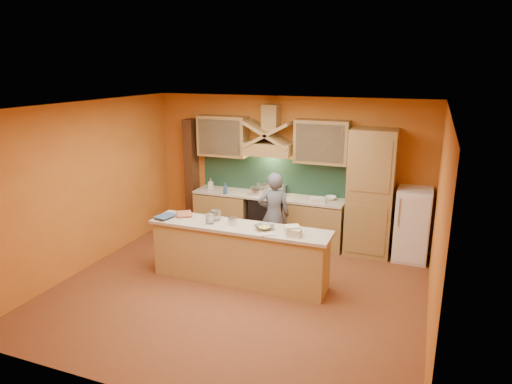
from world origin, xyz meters
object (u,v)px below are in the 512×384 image
at_px(stove, 268,218).
at_px(kitchen_scale, 232,222).
at_px(mixing_bowl, 264,227).
at_px(person, 274,215).
at_px(fridge, 412,225).

relative_size(stove, kitchen_scale, 8.16).
bearing_deg(kitchen_scale, mixing_bowl, -5.26).
bearing_deg(person, mixing_bowl, 80.79).
height_order(stove, fridge, fridge).
relative_size(stove, person, 0.58).
relative_size(person, kitchen_scale, 14.16).
bearing_deg(kitchen_scale, fridge, 33.60).
bearing_deg(person, fridge, 176.78).
xyz_separation_m(fridge, person, (-2.32, -0.75, 0.13)).
height_order(stove, mixing_bowl, mixing_bowl).
distance_m(stove, mixing_bowl, 2.09).
height_order(person, mixing_bowl, person).
distance_m(kitchen_scale, mixing_bowl, 0.54).
bearing_deg(mixing_bowl, stove, 108.05).
bearing_deg(mixing_bowl, kitchen_scale, 177.14).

